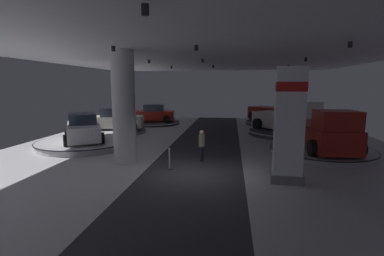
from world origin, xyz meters
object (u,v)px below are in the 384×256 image
(brand_sign_pylon, at_px, (289,124))
(pickup_truck_far_right, at_px, (289,119))
(pickup_truck_mid_right, at_px, (325,133))
(display_platform_deep_left, at_px, (153,122))
(display_platform_deep_right, at_px, (274,123))
(visitor_walking_near, at_px, (202,143))
(display_platform_far_right, at_px, (285,132))
(display_car_far_left, at_px, (116,120))
(display_platform_far_left, at_px, (117,131))
(display_car_deep_left, at_px, (153,114))
(pickup_truck_deep_right, at_px, (277,112))
(display_platform_mid_right, at_px, (322,151))
(display_car_mid_left, at_px, (83,129))
(display_platform_mid_left, at_px, (84,143))
(column_left, at_px, (124,107))

(brand_sign_pylon, xyz_separation_m, pickup_truck_far_right, (2.17, 11.29, -1.08))
(pickup_truck_mid_right, bearing_deg, display_platform_deep_left, 138.81)
(display_platform_deep_right, bearing_deg, visitor_walking_near, -111.20)
(display_platform_far_right, bearing_deg, brand_sign_pylon, -99.68)
(display_car_far_left, distance_m, visitor_walking_near, 11.03)
(display_platform_far_left, bearing_deg, display_car_deep_left, 75.25)
(brand_sign_pylon, height_order, visitor_walking_near, brand_sign_pylon)
(brand_sign_pylon, xyz_separation_m, display_platform_far_right, (1.97, 11.54, -2.15))
(display_platform_far_left, relative_size, pickup_truck_deep_right, 0.87)
(pickup_truck_mid_right, bearing_deg, display_car_deep_left, 138.73)
(display_platform_far_right, distance_m, pickup_truck_far_right, 1.12)
(pickup_truck_far_right, bearing_deg, display_platform_deep_right, 91.61)
(display_car_far_left, bearing_deg, pickup_truck_mid_right, -21.30)
(display_platform_far_right, bearing_deg, display_car_far_left, -176.31)
(display_platform_deep_left, bearing_deg, display_platform_far_right, -21.93)
(display_car_deep_left, bearing_deg, display_platform_mid_right, -40.50)
(display_car_mid_left, height_order, pickup_truck_mid_right, pickup_truck_mid_right)
(display_car_far_left, bearing_deg, display_platform_deep_right, 26.78)
(brand_sign_pylon, xyz_separation_m, pickup_truck_deep_right, (2.21, 17.22, -1.07))
(display_car_deep_left, height_order, pickup_truck_mid_right, pickup_truck_mid_right)
(brand_sign_pylon, bearing_deg, display_car_far_left, 136.99)
(pickup_truck_far_right, relative_size, display_platform_mid_left, 0.96)
(display_platform_far_right, xyz_separation_m, pickup_truck_far_right, (0.20, -0.25, 1.08))
(pickup_truck_deep_right, xyz_separation_m, visitor_walking_near, (-5.88, -14.37, -0.35))
(column_left, xyz_separation_m, display_platform_mid_left, (-3.88, 3.07, -2.54))
(display_platform_far_left, xyz_separation_m, pickup_truck_deep_right, (13.62, 6.54, 1.09))
(display_car_far_left, xyz_separation_m, display_car_deep_left, (1.52, 5.67, -0.05))
(pickup_truck_deep_right, bearing_deg, display_platform_far_left, -154.36)
(display_car_deep_left, bearing_deg, pickup_truck_far_right, -22.68)
(column_left, bearing_deg, display_platform_deep_left, 100.03)
(pickup_truck_deep_right, distance_m, visitor_walking_near, 15.53)
(column_left, bearing_deg, display_platform_far_right, 44.89)
(display_car_far_left, relative_size, display_platform_mid_right, 0.79)
(display_platform_far_left, xyz_separation_m, display_platform_deep_right, (13.41, 6.78, 0.02))
(display_platform_mid_left, bearing_deg, pickup_truck_deep_right, 41.52)
(pickup_truck_mid_right, bearing_deg, display_platform_deep_right, 94.25)
(display_platform_deep_left, height_order, pickup_truck_mid_right, pickup_truck_mid_right)
(display_platform_far_right, relative_size, display_platform_deep_right, 1.00)
(display_platform_mid_left, bearing_deg, display_car_far_left, 91.24)
(brand_sign_pylon, bearing_deg, display_platform_mid_right, 61.79)
(pickup_truck_deep_right, relative_size, display_platform_mid_left, 0.94)
(pickup_truck_deep_right, xyz_separation_m, display_platform_mid_left, (-13.54, -11.99, -1.05))
(display_platform_far_left, distance_m, display_car_far_left, 0.89)
(column_left, bearing_deg, pickup_truck_far_right, 43.51)
(pickup_truck_deep_right, bearing_deg, pickup_truck_mid_right, -86.66)
(display_platform_far_right, bearing_deg, display_platform_far_left, -176.33)
(pickup_truck_deep_right, height_order, pickup_truck_mid_right, pickup_truck_deep_right)
(display_platform_deep_left, xyz_separation_m, pickup_truck_mid_right, (12.87, -11.26, 1.07))
(display_platform_deep_left, bearing_deg, display_platform_deep_right, 5.35)
(pickup_truck_far_right, bearing_deg, display_car_far_left, -177.41)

